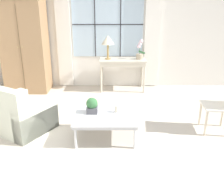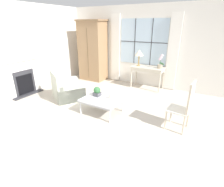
{
  "view_description": "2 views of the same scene",
  "coord_description": "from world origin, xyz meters",
  "px_view_note": "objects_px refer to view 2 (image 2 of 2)",
  "views": [
    {
      "loc": [
        0.1,
        -3.31,
        2.06
      ],
      "look_at": [
        0.09,
        0.36,
        0.73
      ],
      "focal_mm": 40.0,
      "sensor_mm": 36.0,
      "label": 1
    },
    {
      "loc": [
        2.29,
        -3.13,
        2.18
      ],
      "look_at": [
        0.3,
        0.28,
        0.6
      ],
      "focal_mm": 28.0,
      "sensor_mm": 36.0,
      "label": 2
    }
  ],
  "objects_px": {
    "fireplace": "(22,74)",
    "console_table": "(148,69)",
    "armoire": "(93,51)",
    "side_chair_wooden": "(185,104)",
    "pillar_candle": "(110,97)",
    "coffee_table": "(102,100)",
    "armchair_upholstered": "(67,90)",
    "potted_orchid": "(160,63)",
    "potted_plant_small": "(97,91)",
    "table_lamp": "(139,53)"
  },
  "relations": [
    {
      "from": "fireplace",
      "to": "console_table",
      "type": "relative_size",
      "value": 1.85
    },
    {
      "from": "console_table",
      "to": "armoire",
      "type": "bearing_deg",
      "value": -178.81
    },
    {
      "from": "side_chair_wooden",
      "to": "pillar_candle",
      "type": "relative_size",
      "value": 8.51
    },
    {
      "from": "coffee_table",
      "to": "pillar_candle",
      "type": "relative_size",
      "value": 7.46
    },
    {
      "from": "console_table",
      "to": "armchair_upholstered",
      "type": "xyz_separation_m",
      "value": [
        -1.82,
        -2.14,
        -0.41
      ]
    },
    {
      "from": "armchair_upholstered",
      "to": "pillar_candle",
      "type": "relative_size",
      "value": 9.18
    },
    {
      "from": "potted_orchid",
      "to": "coffee_table",
      "type": "xyz_separation_m",
      "value": [
        -0.77,
        -2.41,
        -0.61
      ]
    },
    {
      "from": "fireplace",
      "to": "coffee_table",
      "type": "xyz_separation_m",
      "value": [
        2.91,
        0.2,
        -0.33
      ]
    },
    {
      "from": "armoire",
      "to": "coffee_table",
      "type": "xyz_separation_m",
      "value": [
        1.96,
        -2.35,
        -0.82
      ]
    },
    {
      "from": "fireplace",
      "to": "armoire",
      "type": "height_order",
      "value": "armoire"
    },
    {
      "from": "potted_plant_small",
      "to": "pillar_candle",
      "type": "distance_m",
      "value": 0.4
    },
    {
      "from": "armchair_upholstered",
      "to": "potted_plant_small",
      "type": "bearing_deg",
      "value": -6.94
    },
    {
      "from": "armchair_upholstered",
      "to": "side_chair_wooden",
      "type": "xyz_separation_m",
      "value": [
        3.41,
        -0.04,
        0.33
      ]
    },
    {
      "from": "pillar_candle",
      "to": "fireplace",
      "type": "bearing_deg",
      "value": -174.1
    },
    {
      "from": "fireplace",
      "to": "potted_orchid",
      "type": "relative_size",
      "value": 4.37
    },
    {
      "from": "armchair_upholstered",
      "to": "side_chair_wooden",
      "type": "distance_m",
      "value": 3.42
    },
    {
      "from": "armoire",
      "to": "console_table",
      "type": "height_order",
      "value": "armoire"
    },
    {
      "from": "table_lamp",
      "to": "potted_orchid",
      "type": "relative_size",
      "value": 1.2
    },
    {
      "from": "armoire",
      "to": "coffee_table",
      "type": "bearing_deg",
      "value": -50.16
    },
    {
      "from": "side_chair_wooden",
      "to": "coffee_table",
      "type": "height_order",
      "value": "side_chair_wooden"
    },
    {
      "from": "armoire",
      "to": "console_table",
      "type": "relative_size",
      "value": 2.09
    },
    {
      "from": "armoire",
      "to": "coffee_table",
      "type": "distance_m",
      "value": 3.16
    },
    {
      "from": "potted_orchid",
      "to": "armchair_upholstered",
      "type": "relative_size",
      "value": 0.39
    },
    {
      "from": "potted_orchid",
      "to": "pillar_candle",
      "type": "distance_m",
      "value": 2.42
    },
    {
      "from": "pillar_candle",
      "to": "table_lamp",
      "type": "bearing_deg",
      "value": 94.4
    },
    {
      "from": "armchair_upholstered",
      "to": "coffee_table",
      "type": "height_order",
      "value": "armchair_upholstered"
    },
    {
      "from": "fireplace",
      "to": "coffee_table",
      "type": "distance_m",
      "value": 2.94
    },
    {
      "from": "side_chair_wooden",
      "to": "table_lamp",
      "type": "bearing_deg",
      "value": 131.64
    },
    {
      "from": "console_table",
      "to": "side_chair_wooden",
      "type": "relative_size",
      "value": 1.0
    },
    {
      "from": "coffee_table",
      "to": "pillar_candle",
      "type": "distance_m",
      "value": 0.23
    },
    {
      "from": "armchair_upholstered",
      "to": "side_chair_wooden",
      "type": "bearing_deg",
      "value": -0.71
    },
    {
      "from": "potted_plant_small",
      "to": "pillar_candle",
      "type": "xyz_separation_m",
      "value": [
        0.4,
        0.01,
        -0.07
      ]
    },
    {
      "from": "fireplace",
      "to": "armchair_upholstered",
      "type": "distance_m",
      "value": 1.57
    },
    {
      "from": "potted_orchid",
      "to": "pillar_candle",
      "type": "bearing_deg",
      "value": -104.52
    },
    {
      "from": "table_lamp",
      "to": "side_chair_wooden",
      "type": "distance_m",
      "value": 2.98
    },
    {
      "from": "coffee_table",
      "to": "potted_plant_small",
      "type": "relative_size",
      "value": 3.89
    },
    {
      "from": "fireplace",
      "to": "table_lamp",
      "type": "xyz_separation_m",
      "value": [
        2.92,
        2.6,
        0.54
      ]
    },
    {
      "from": "side_chair_wooden",
      "to": "coffee_table",
      "type": "relative_size",
      "value": 1.14
    },
    {
      "from": "pillar_candle",
      "to": "console_table",
      "type": "bearing_deg",
      "value": 85.43
    },
    {
      "from": "armoire",
      "to": "table_lamp",
      "type": "relative_size",
      "value": 4.09
    },
    {
      "from": "armchair_upholstered",
      "to": "potted_plant_small",
      "type": "xyz_separation_m",
      "value": [
        1.24,
        -0.15,
        0.23
      ]
    },
    {
      "from": "armchair_upholstered",
      "to": "coffee_table",
      "type": "xyz_separation_m",
      "value": [
        1.46,
        -0.26,
        0.07
      ]
    },
    {
      "from": "coffee_table",
      "to": "pillar_candle",
      "type": "bearing_deg",
      "value": 33.17
    },
    {
      "from": "coffee_table",
      "to": "potted_plant_small",
      "type": "bearing_deg",
      "value": 154.17
    },
    {
      "from": "armoire",
      "to": "side_chair_wooden",
      "type": "relative_size",
      "value": 2.08
    },
    {
      "from": "potted_orchid",
      "to": "table_lamp",
      "type": "bearing_deg",
      "value": -179.27
    },
    {
      "from": "fireplace",
      "to": "potted_plant_small",
      "type": "xyz_separation_m",
      "value": [
        2.69,
        0.31,
        -0.17
      ]
    },
    {
      "from": "fireplace",
      "to": "pillar_candle",
      "type": "height_order",
      "value": "fireplace"
    },
    {
      "from": "table_lamp",
      "to": "pillar_candle",
      "type": "bearing_deg",
      "value": -85.6
    },
    {
      "from": "armoire",
      "to": "potted_plant_small",
      "type": "height_order",
      "value": "armoire"
    }
  ]
}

